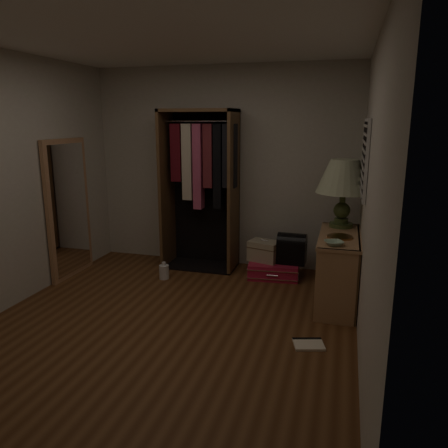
{
  "coord_description": "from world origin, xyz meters",
  "views": [
    {
      "loc": [
        1.56,
        -3.54,
        1.92
      ],
      "look_at": [
        0.3,
        0.95,
        0.8
      ],
      "focal_mm": 35.0,
      "sensor_mm": 36.0,
      "label": 1
    }
  ],
  "objects": [
    {
      "name": "room_walls",
      "position": [
        0.08,
        0.04,
        1.5
      ],
      "size": [
        3.52,
        4.02,
        2.6
      ],
      "color": "beige",
      "rests_on": "ground"
    },
    {
      "name": "black_bag",
      "position": [
        0.97,
        1.63,
        0.39
      ],
      "size": [
        0.35,
        0.24,
        0.38
      ],
      "rotation": [
        0.0,
        0.0,
        -0.03
      ],
      "color": "black",
      "rests_on": "pink_suitcase"
    },
    {
      "name": "table_lamp",
      "position": [
        1.54,
        1.38,
        1.3
      ],
      "size": [
        0.74,
        0.74,
        0.75
      ],
      "rotation": [
        0.0,
        0.0,
        0.28
      ],
      "color": "#3A4B24",
      "rests_on": "console_bookshelf"
    },
    {
      "name": "floor_book",
      "position": [
        1.34,
        -0.01,
        0.01
      ],
      "size": [
        0.31,
        0.27,
        0.02
      ],
      "rotation": [
        0.0,
        0.0,
        0.28
      ],
      "color": "#F1E4CA",
      "rests_on": "ground"
    },
    {
      "name": "pink_suitcase",
      "position": [
        0.76,
        1.6,
        0.1
      ],
      "size": [
        0.67,
        0.51,
        0.19
      ],
      "rotation": [
        0.0,
        0.0,
        0.1
      ],
      "color": "#BD173A",
      "rests_on": "ground"
    },
    {
      "name": "floor_mirror",
      "position": [
        -1.7,
        1.0,
        0.85
      ],
      "size": [
        0.06,
        0.8,
        1.7
      ],
      "color": "tan",
      "rests_on": "ground"
    },
    {
      "name": "ground",
      "position": [
        0.0,
        0.0,
        0.0
      ],
      "size": [
        4.0,
        4.0,
        0.0
      ],
      "primitive_type": "plane",
      "color": "#563118",
      "rests_on": "ground"
    },
    {
      "name": "train_case",
      "position": [
        0.63,
        1.63,
        0.32
      ],
      "size": [
        0.43,
        0.35,
        0.27
      ],
      "rotation": [
        0.0,
        0.0,
        -0.28
      ],
      "color": "tan",
      "rests_on": "pink_suitcase"
    },
    {
      "name": "open_wardrobe",
      "position": [
        -0.23,
        1.77,
        1.22
      ],
      "size": [
        0.96,
        0.5,
        2.05
      ],
      "color": "brown",
      "rests_on": "ground"
    },
    {
      "name": "brass_tray",
      "position": [
        1.54,
        0.9,
        0.76
      ],
      "size": [
        0.3,
        0.3,
        0.02
      ],
      "rotation": [
        0.0,
        0.0,
        -0.18
      ],
      "color": "#AE7942",
      "rests_on": "console_bookshelf"
    },
    {
      "name": "console_bookshelf",
      "position": [
        1.54,
        1.03,
        0.4
      ],
      "size": [
        0.42,
        1.12,
        0.75
      ],
      "color": "#AB7A53",
      "rests_on": "ground"
    },
    {
      "name": "ceramic_bowl",
      "position": [
        1.49,
        0.59,
        0.77
      ],
      "size": [
        0.23,
        0.23,
        0.04
      ],
      "primitive_type": "imported",
      "rotation": [
        0.0,
        0.0,
        0.43
      ],
      "color": "#A0C1A4",
      "rests_on": "console_bookshelf"
    },
    {
      "name": "white_jug",
      "position": [
        -0.53,
        1.17,
        0.09
      ],
      "size": [
        0.16,
        0.16,
        0.21
      ],
      "rotation": [
        0.0,
        0.0,
        0.4
      ],
      "color": "silver",
      "rests_on": "ground"
    }
  ]
}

